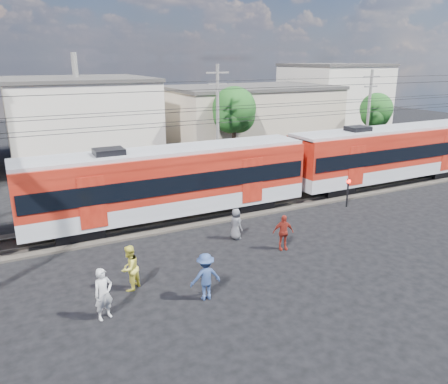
{
  "coord_description": "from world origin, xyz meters",
  "views": [
    {
      "loc": [
        -8.31,
        -14.2,
        8.88
      ],
      "look_at": [
        1.45,
        5.0,
        2.27
      ],
      "focal_mm": 35.0,
      "sensor_mm": 36.0,
      "label": 1
    }
  ],
  "objects_px": {
    "pedestrian_c": "(205,277)",
    "crossing_signal": "(348,187)",
    "pedestrian_a": "(103,294)",
    "car_silver": "(393,153)",
    "commuter_train": "(173,180)"
  },
  "relations": [
    {
      "from": "pedestrian_c",
      "to": "crossing_signal",
      "type": "bearing_deg",
      "value": -151.06
    },
    {
      "from": "pedestrian_a",
      "to": "crossing_signal",
      "type": "bearing_deg",
      "value": 1.46
    },
    {
      "from": "pedestrian_a",
      "to": "pedestrian_c",
      "type": "bearing_deg",
      "value": -23.86
    },
    {
      "from": "pedestrian_c",
      "to": "crossing_signal",
      "type": "xyz_separation_m",
      "value": [
        12.39,
        5.92,
        0.33
      ]
    },
    {
      "from": "pedestrian_a",
      "to": "car_silver",
      "type": "xyz_separation_m",
      "value": [
        29.08,
        13.81,
        -0.32
      ]
    },
    {
      "from": "pedestrian_a",
      "to": "pedestrian_c",
      "type": "height_order",
      "value": "pedestrian_a"
    },
    {
      "from": "commuter_train",
      "to": "pedestrian_c",
      "type": "bearing_deg",
      "value": -102.84
    },
    {
      "from": "car_silver",
      "to": "crossing_signal",
      "type": "height_order",
      "value": "crossing_signal"
    },
    {
      "from": "commuter_train",
      "to": "pedestrian_a",
      "type": "height_order",
      "value": "commuter_train"
    },
    {
      "from": "pedestrian_c",
      "to": "car_silver",
      "type": "relative_size",
      "value": 0.5
    },
    {
      "from": "pedestrian_a",
      "to": "car_silver",
      "type": "distance_m",
      "value": 32.2
    },
    {
      "from": "commuter_train",
      "to": "car_silver",
      "type": "height_order",
      "value": "commuter_train"
    },
    {
      "from": "pedestrian_c",
      "to": "crossing_signal",
      "type": "relative_size",
      "value": 1.03
    },
    {
      "from": "pedestrian_a",
      "to": "car_silver",
      "type": "bearing_deg",
      "value": 8.07
    },
    {
      "from": "pedestrian_c",
      "to": "car_silver",
      "type": "bearing_deg",
      "value": -147.26
    }
  ]
}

